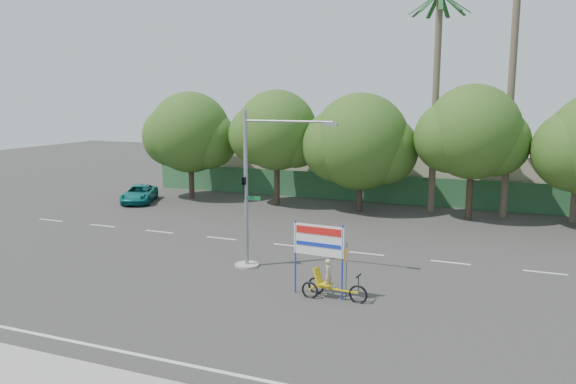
% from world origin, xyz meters
% --- Properties ---
extents(ground, '(120.00, 120.00, 0.00)m').
position_xyz_m(ground, '(0.00, 0.00, 0.00)').
color(ground, '#33302D').
rests_on(ground, ground).
extents(fence, '(38.00, 0.08, 2.00)m').
position_xyz_m(fence, '(0.00, 21.50, 1.00)').
color(fence, '#336B3D').
rests_on(fence, ground).
extents(building_left, '(12.00, 8.00, 4.00)m').
position_xyz_m(building_left, '(-10.00, 26.00, 2.00)').
color(building_left, beige).
rests_on(building_left, ground).
extents(building_right, '(14.00, 8.00, 3.60)m').
position_xyz_m(building_right, '(8.00, 26.00, 1.80)').
color(building_right, beige).
rests_on(building_right, ground).
extents(tree_far_left, '(7.14, 6.00, 7.96)m').
position_xyz_m(tree_far_left, '(-14.05, 18.00, 4.76)').
color(tree_far_left, '#473828').
rests_on(tree_far_left, ground).
extents(tree_left, '(6.66, 5.60, 8.07)m').
position_xyz_m(tree_left, '(-7.05, 18.00, 5.06)').
color(tree_left, '#473828').
rests_on(tree_left, ground).
extents(tree_center, '(7.62, 6.40, 7.85)m').
position_xyz_m(tree_center, '(-1.05, 18.00, 4.47)').
color(tree_center, '#473828').
rests_on(tree_center, ground).
extents(tree_right, '(6.90, 5.80, 8.36)m').
position_xyz_m(tree_right, '(5.95, 18.00, 5.24)').
color(tree_right, '#473828').
rests_on(tree_right, ground).
extents(palm_tall, '(3.73, 3.79, 17.45)m').
position_xyz_m(palm_tall, '(8.00, 19.50, 10.46)').
color(palm_tall, '#70604C').
rests_on(palm_tall, ground).
extents(palm_short, '(3.73, 3.79, 14.45)m').
position_xyz_m(palm_short, '(3.50, 19.50, 8.86)').
color(palm_short, '#70604C').
rests_on(palm_short, ground).
extents(traffic_signal, '(4.72, 1.10, 7.00)m').
position_xyz_m(traffic_signal, '(-2.20, 3.98, 2.92)').
color(traffic_signal, gray).
rests_on(traffic_signal, ground).
extents(trike_billboard, '(3.00, 0.74, 2.95)m').
position_xyz_m(trike_billboard, '(2.04, 1.51, 1.19)').
color(trike_billboard, black).
rests_on(trike_billboard, ground).
extents(pickup_truck, '(3.65, 4.86, 1.23)m').
position_xyz_m(pickup_truck, '(-16.61, 15.06, 0.61)').
color(pickup_truck, '#10716F').
rests_on(pickup_truck, ground).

